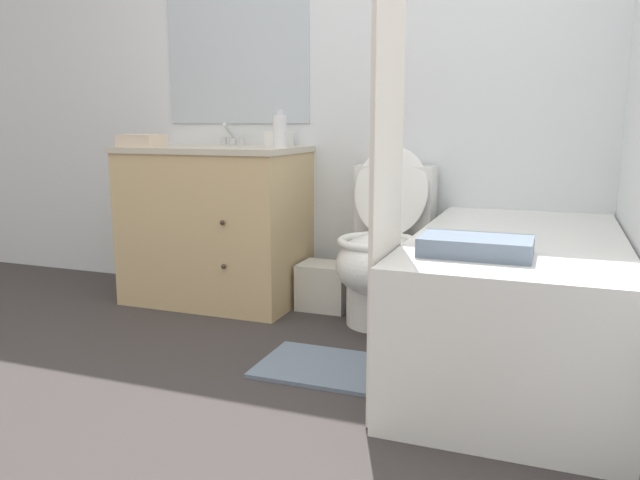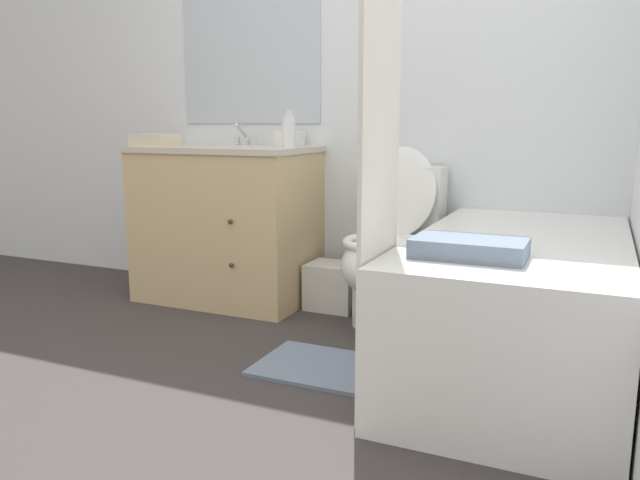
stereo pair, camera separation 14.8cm
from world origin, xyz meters
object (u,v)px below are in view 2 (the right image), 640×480
Objects in this scene: sink_faucet at (244,139)px; bath_towel_folded at (469,248)px; bathtub at (517,306)px; bath_mat at (331,368)px; soap_dispenser at (289,131)px; tissue_box at (290,138)px; wastebasket at (333,286)px; hand_towel_folded at (155,140)px; toilet at (390,255)px; vanity_cabinet at (227,222)px.

bath_towel_folded is (1.48, -1.08, -0.30)m from sink_faucet.
bathtub is 0.76m from bath_mat.
soap_dispenser is at bearing -29.33° from sink_faucet.
bath_towel_folded is (1.18, -1.06, -0.31)m from tissue_box.
soap_dispenser reaches higher than bathtub.
bath_towel_folded is at bearing -41.86° from tissue_box.
sink_faucet is 1.16× the size of tissue_box.
wastebasket is at bearing 19.56° from soap_dispenser.
wastebasket is at bearing 112.43° from bath_mat.
wastebasket is at bearing -22.10° from tissue_box.
hand_towel_folded is at bearing -167.81° from soap_dispenser.
bathtub is 11.97× the size of tissue_box.
bathtub reaches higher than bath_mat.
hand_towel_folded is (-0.62, -0.36, -0.01)m from tissue_box.
toilet is 1.38m from hand_towel_folded.
soap_dispenser is 1.27m from bath_mat.
bath_towel_folded is (1.08, -0.86, -0.35)m from soap_dispenser.
tissue_box is at bearing 159.61° from toilet.
sink_faucet is 0.24× the size of bath_mat.
soap_dispenser is 0.91× the size of hand_towel_folded.
tissue_box reaches higher than hand_towel_folded.
bath_mat is (1.25, -0.54, -0.86)m from hand_towel_folded.
tissue_box is 0.72m from hand_towel_folded.
sink_faucet reaches higher than bath_mat.
bath_towel_folded is at bearing -30.70° from vanity_cabinet.
bathtub is 1.56m from tissue_box.
bathtub is (1.59, -0.65, -0.60)m from sink_faucet.
soap_dispenser is (0.39, -0.02, 0.49)m from vanity_cabinet.
bath_mat is at bearing -92.10° from toilet.
bathtub is 4.12× the size of bath_towel_folded.
tissue_box reaches higher than wastebasket.
soap_dispenser reaches higher than wastebasket.
sink_faucet reaches higher than bathtub.
toilet is 0.42m from wastebasket.
sink_faucet is at bearing 166.50° from wastebasket.
tissue_box is at bearing -3.82° from sink_faucet.
vanity_cabinet is 2.64× the size of bath_towel_folded.
wastebasket is at bearing 133.05° from bath_towel_folded.
toilet is at bearing -15.46° from sink_faucet.
tissue_box is 0.23m from soap_dispenser.
soap_dispenser is at bearing -3.06° from vanity_cabinet.
soap_dispenser reaches higher than tissue_box.
wastebasket is 0.83m from tissue_box.
sink_faucet is at bearing 164.54° from toilet.
hand_towel_folded is at bearing -151.46° from vanity_cabinet.
toilet is at bearing 87.90° from bath_mat.
hand_towel_folded is (-0.32, -0.18, 0.44)m from vanity_cabinet.
sink_faucet is 1.12m from toilet.
bath_towel_folded reaches higher than bathtub.
hand_towel_folded is 0.59× the size of bath_towel_folded.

